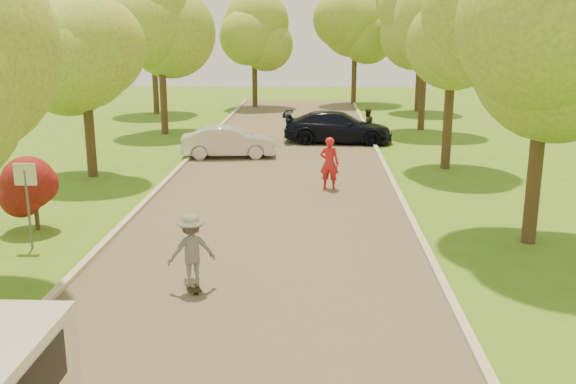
% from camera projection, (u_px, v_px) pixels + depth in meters
% --- Properties ---
extents(ground, '(100.00, 100.00, 0.00)m').
position_uv_depth(ground, '(245.00, 323.00, 11.99)').
color(ground, '#3F6F1A').
rests_on(ground, ground).
extents(road, '(8.00, 60.00, 0.01)m').
position_uv_depth(road, '(273.00, 207.00, 19.74)').
color(road, '#4C4438').
rests_on(road, ground).
extents(curb_left, '(0.18, 60.00, 0.12)m').
position_uv_depth(curb_left, '(143.00, 204.00, 19.89)').
color(curb_left, '#B2AD9E').
rests_on(curb_left, ground).
extents(curb_right, '(0.18, 60.00, 0.12)m').
position_uv_depth(curb_right, '(405.00, 207.00, 19.55)').
color(curb_right, '#B2AD9E').
rests_on(curb_right, ground).
extents(street_sign, '(0.55, 0.06, 2.17)m').
position_uv_depth(street_sign, '(26.00, 188.00, 15.72)').
color(street_sign, '#59595E').
rests_on(street_sign, ground).
extents(red_shrub, '(1.70, 1.70, 1.95)m').
position_uv_depth(red_shrub, '(34.00, 191.00, 17.31)').
color(red_shrub, '#382619').
rests_on(red_shrub, ground).
extents(tree_l_midb, '(4.30, 4.20, 6.62)m').
position_uv_depth(tree_l_midb, '(89.00, 51.00, 22.76)').
color(tree_l_midb, '#382619').
rests_on(tree_l_midb, ground).
extents(tree_l_far, '(4.92, 4.80, 7.79)m').
position_uv_depth(tree_l_far, '(164.00, 26.00, 32.20)').
color(tree_l_far, '#382619').
rests_on(tree_l_far, ground).
extents(tree_r_mida, '(5.13, 5.00, 7.95)m').
position_uv_depth(tree_r_mida, '(559.00, 20.00, 15.16)').
color(tree_r_mida, '#382619').
rests_on(tree_r_mida, ground).
extents(tree_r_midb, '(4.51, 4.40, 7.01)m').
position_uv_depth(tree_r_midb, '(458.00, 41.00, 24.06)').
color(tree_r_midb, '#382619').
rests_on(tree_r_midb, ground).
extents(tree_r_far, '(5.33, 5.20, 8.34)m').
position_uv_depth(tree_r_far, '(431.00, 19.00, 33.47)').
color(tree_r_far, '#382619').
rests_on(tree_r_far, ground).
extents(tree_bg_a, '(5.12, 5.00, 7.72)m').
position_uv_depth(tree_bg_a, '(156.00, 29.00, 40.09)').
color(tree_bg_a, '#382619').
rests_on(tree_bg_a, ground).
extents(tree_bg_b, '(5.12, 5.00, 7.95)m').
position_uv_depth(tree_bg_b, '(425.00, 25.00, 41.25)').
color(tree_bg_b, '#382619').
rests_on(tree_bg_b, ground).
extents(tree_bg_c, '(4.92, 4.80, 7.33)m').
position_uv_depth(tree_bg_c, '(257.00, 33.00, 43.78)').
color(tree_bg_c, '#382619').
rests_on(tree_bg_c, ground).
extents(tree_bg_d, '(5.12, 5.00, 7.72)m').
position_uv_depth(tree_bg_d, '(358.00, 29.00, 45.34)').
color(tree_bg_d, '#382619').
rests_on(tree_bg_d, ground).
extents(silver_sedan, '(4.12, 1.82, 1.31)m').
position_uv_depth(silver_sedan, '(229.00, 142.00, 27.31)').
color(silver_sedan, silver).
rests_on(silver_sedan, ground).
extents(dark_sedan, '(5.32, 2.41, 1.51)m').
position_uv_depth(dark_sedan, '(338.00, 127.00, 30.77)').
color(dark_sedan, black).
rests_on(dark_sedan, ground).
extents(longboard, '(0.52, 0.82, 0.09)m').
position_uv_depth(longboard, '(193.00, 286.00, 13.53)').
color(longboard, black).
rests_on(longboard, ground).
extents(skateboarder, '(1.15, 0.93, 1.56)m').
position_uv_depth(skateboarder, '(191.00, 250.00, 13.33)').
color(skateboarder, slate).
rests_on(skateboarder, longboard).
extents(person_striped, '(0.74, 0.57, 1.81)m').
position_uv_depth(person_striped, '(329.00, 163.00, 21.81)').
color(person_striped, red).
rests_on(person_striped, ground).
extents(person_olive, '(0.96, 0.89, 1.57)m').
position_uv_depth(person_olive, '(367.00, 124.00, 31.41)').
color(person_olive, '#2D301D').
rests_on(person_olive, ground).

